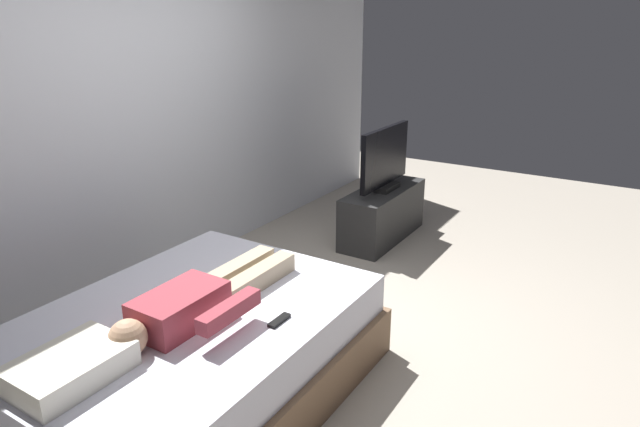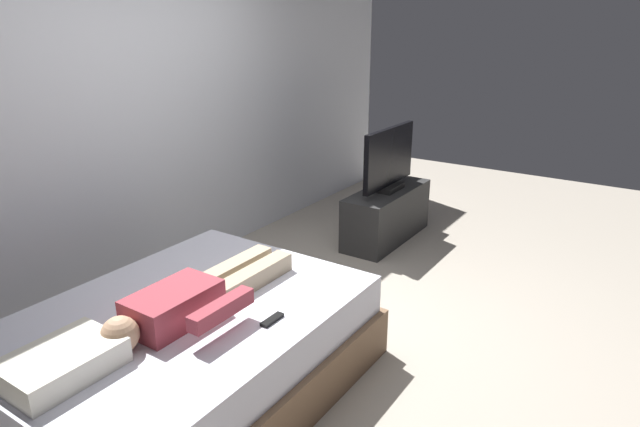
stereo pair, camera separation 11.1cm
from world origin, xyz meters
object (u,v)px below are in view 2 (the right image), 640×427
object	(u,v)px
remote	(272,320)
tv	(389,160)
pillow	(62,363)
person	(194,298)
tv_stand	(387,215)
bed	(185,353)

from	to	relation	value
remote	tv	bearing A→B (deg)	13.79
pillow	person	world-z (taller)	person
remote	tv_stand	distance (m)	2.63
tv_stand	tv	bearing A→B (deg)	0.00
tv	remote	bearing A→B (deg)	-166.21
bed	remote	distance (m)	0.59
pillow	remote	distance (m)	1.00
tv_stand	person	bearing A→B (deg)	-175.35
remote	tv	world-z (taller)	tv
person	pillow	bearing A→B (deg)	173.42
remote	person	bearing A→B (deg)	110.47
remote	tv_stand	size ratio (longest dim) A/B	0.14
tv	pillow	bearing A→B (deg)	-177.71
bed	tv_stand	distance (m)	2.73
person	tv	xyz separation A→B (m)	(2.69, 0.22, 0.16)
bed	pillow	size ratio (longest dim) A/B	4.20
person	tv_stand	bearing A→B (deg)	4.65
bed	pillow	xyz separation A→B (m)	(-0.69, -0.00, 0.34)
remote	bed	bearing A→B (deg)	110.27
pillow	person	xyz separation A→B (m)	(0.72, -0.08, 0.02)
person	tv	size ratio (longest dim) A/B	1.43
bed	tv	bearing A→B (deg)	2.87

